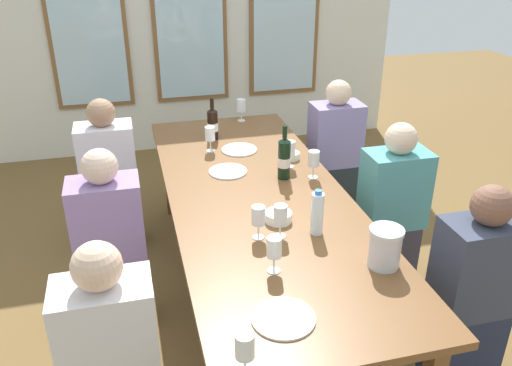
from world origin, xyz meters
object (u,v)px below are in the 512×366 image
(white_plate_2, at_px, (239,150))
(seated_person_0, at_px, (111,247))
(seated_person_1, at_px, (392,212))
(wine_glass_3, at_px, (314,159))
(wine_glass_2, at_px, (245,348))
(tasting_bowl_0, at_px, (291,156))
(wine_glass_5, at_px, (241,106))
(tasting_bowl_1, at_px, (278,217))
(seated_person_4, at_px, (113,366))
(white_plate_0, at_px, (228,171))
(seated_person_3, at_px, (334,154))
(wine_glass_4, at_px, (210,135))
(dining_table, at_px, (258,204))
(wine_bottle_1, at_px, (284,158))
(wine_glass_0, at_px, (258,216))
(metal_pitcher, at_px, (385,247))
(wine_bottle_0, at_px, (213,124))
(seated_person_2, at_px, (110,180))
(wine_glass_6, at_px, (274,248))
(wine_glass_1, at_px, (280,216))
(white_plate_1, at_px, (283,318))
(seated_person_5, at_px, (472,295))
(water_bottle, at_px, (317,213))
(wine_glass_7, at_px, (290,150))

(white_plate_2, relative_size, seated_person_0, 0.22)
(white_plate_2, xyz_separation_m, seated_person_1, (0.81, -0.70, -0.22))
(wine_glass_3, bearing_deg, wine_glass_2, -118.04)
(tasting_bowl_0, distance_m, wine_glass_5, 0.83)
(tasting_bowl_1, xyz_separation_m, seated_person_4, (-0.87, -0.60, -0.24))
(white_plate_0, height_order, seated_person_3, seated_person_3)
(tasting_bowl_0, height_order, wine_glass_4, wine_glass_4)
(dining_table, distance_m, wine_bottle_1, 0.33)
(wine_bottle_1, height_order, wine_glass_0, wine_bottle_1)
(metal_pitcher, relative_size, wine_glass_5, 1.09)
(seated_person_1, bearing_deg, wine_bottle_0, 134.39)
(seated_person_2, bearing_deg, tasting_bowl_1, -53.57)
(seated_person_0, bearing_deg, seated_person_1, -0.89)
(dining_table, xyz_separation_m, wine_bottle_0, (-0.10, 0.93, 0.18))
(seated_person_4, bearing_deg, wine_glass_6, 14.12)
(dining_table, bearing_deg, wine_bottle_1, 40.88)
(wine_glass_1, xyz_separation_m, seated_person_0, (-0.84, 0.45, -0.33))
(metal_pitcher, bearing_deg, tasting_bowl_0, 91.75)
(seated_person_4, bearing_deg, wine_glass_5, 64.58)
(white_plate_0, xyz_separation_m, white_plate_1, (-0.06, -1.39, 0.00))
(wine_bottle_0, bearing_deg, wine_bottle_1, -67.96)
(seated_person_1, bearing_deg, wine_glass_0, -156.89)
(wine_glass_4, bearing_deg, seated_person_5, -57.66)
(wine_glass_0, height_order, wine_glass_1, same)
(tasting_bowl_0, xyz_separation_m, wine_glass_5, (-0.15, 0.81, 0.09))
(water_bottle, relative_size, seated_person_4, 0.22)
(wine_glass_1, bearing_deg, wine_glass_5, 83.56)
(wine_glass_5, xyz_separation_m, seated_person_0, (-1.03, -1.26, -0.33))
(wine_bottle_1, height_order, seated_person_4, seated_person_4)
(white_plate_1, bearing_deg, white_plate_0, 87.42)
(seated_person_2, bearing_deg, wine_glass_2, -77.80)
(white_plate_1, relative_size, wine_glass_5, 1.47)
(metal_pitcher, xyz_separation_m, wine_glass_7, (-0.09, 1.14, 0.02))
(seated_person_2, distance_m, seated_person_4, 1.78)
(dining_table, xyz_separation_m, white_plate_2, (0.04, 0.67, 0.07))
(seated_person_0, bearing_deg, wine_glass_1, -28.34)
(wine_glass_5, relative_size, seated_person_2, 0.16)
(wine_glass_7, bearing_deg, white_plate_1, -108.40)
(white_plate_1, distance_m, tasting_bowl_1, 0.76)
(wine_glass_5, xyz_separation_m, wine_glass_6, (-0.30, -1.99, 0.00))
(wine_glass_6, relative_size, seated_person_0, 0.16)
(white_plate_0, relative_size, seated_person_5, 0.21)
(water_bottle, bearing_deg, seated_person_2, 127.29)
(white_plate_2, bearing_deg, white_plate_0, -114.07)
(white_plate_1, relative_size, wine_glass_0, 1.47)
(seated_person_0, xyz_separation_m, seated_person_3, (1.69, 0.92, 0.00))
(white_plate_0, xyz_separation_m, wine_glass_7, (0.39, -0.02, 0.11))
(wine_glass_4, height_order, wine_glass_7, same)
(wine_glass_2, bearing_deg, metal_pitcher, 32.23)
(white_plate_0, distance_m, tasting_bowl_1, 0.67)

